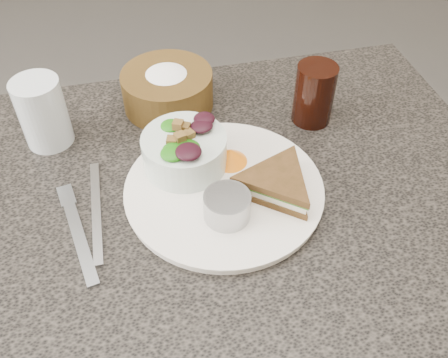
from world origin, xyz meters
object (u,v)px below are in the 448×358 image
salad_bowl (184,146)px  cola_glass (315,91)px  dressing_ramekin (227,206)px  bread_basket (167,84)px  sandwich (277,183)px  dinner_plate (224,190)px  water_glass (43,113)px  dining_table (204,321)px

salad_bowl → cola_glass: size_ratio=1.10×
dressing_ramekin → bread_basket: size_ratio=0.41×
sandwich → bread_basket: 0.30m
dinner_plate → cola_glass: 0.25m
salad_bowl → bread_basket: bread_basket is taller
bread_basket → water_glass: (-0.21, -0.05, 0.01)m
dinner_plate → dining_table: bearing=-173.0°
salad_bowl → water_glass: size_ratio=1.12×
bread_basket → salad_bowl: bearing=-90.0°
dressing_ramekin → cola_glass: bearing=44.5°
dining_table → bread_basket: (-0.00, 0.25, 0.42)m
bread_basket → water_glass: water_glass is taller
dining_table → sandwich: (0.12, -0.02, 0.41)m
dressing_ramekin → water_glass: water_glass is taller
dining_table → salad_bowl: (-0.00, 0.07, 0.43)m
dinner_plate → sandwich: bearing=-21.2°
salad_bowl → cola_glass: (0.24, 0.08, 0.01)m
dressing_ramekin → sandwich: bearing=18.7°
sandwich → cola_glass: 0.21m
dinner_plate → sandwich: size_ratio=2.12×
dining_table → sandwich: size_ratio=7.03×
dinner_plate → salad_bowl: size_ratio=2.28×
dining_table → sandwich: 0.42m
sandwich → dressing_ramekin: dressing_ramekin is taller
salad_bowl → water_glass: (-0.21, 0.13, 0.01)m
sandwich → bread_basket: bread_basket is taller
salad_bowl → bread_basket: size_ratio=0.81×
dinner_plate → salad_bowl: 0.09m
sandwich → water_glass: water_glass is taller
dressing_ramekin → water_glass: bearing=135.8°
dinner_plate → salad_bowl: bearing=128.0°
cola_glass → water_glass: cola_glass is taller
dinner_plate → dressing_ramekin: 0.06m
cola_glass → water_glass: size_ratio=1.02×
bread_basket → cola_glass: size_ratio=1.36×
dining_table → dressing_ramekin: size_ratio=14.74×
dinner_plate → sandwich: (0.07, -0.03, 0.03)m
cola_glass → dressing_ramekin: bearing=-135.5°
dressing_ramekin → dinner_plate: bearing=81.2°
dining_table → cola_glass: size_ratio=8.32×
water_glass → dining_table: bearing=-41.7°
bread_basket → sandwich: bearing=-65.3°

